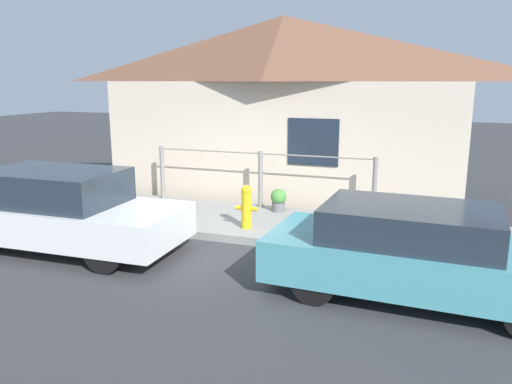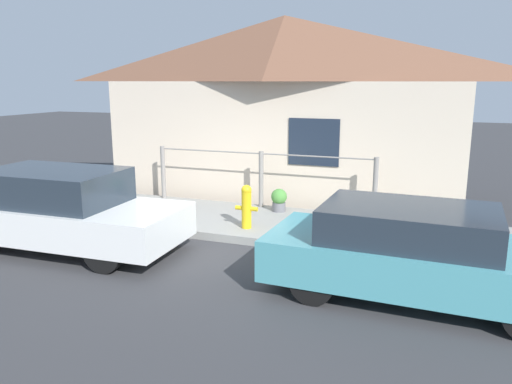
% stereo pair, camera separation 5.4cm
% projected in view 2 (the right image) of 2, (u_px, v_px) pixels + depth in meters
% --- Properties ---
extents(ground_plane, '(60.00, 60.00, 0.00)m').
position_uv_depth(ground_plane, '(221.00, 242.00, 8.89)').
color(ground_plane, '#38383A').
extents(sidewalk, '(24.00, 2.29, 0.15)m').
position_uv_depth(sidewalk, '(244.00, 222.00, 9.92)').
color(sidewalk, gray).
rests_on(sidewalk, ground_plane).
extents(house, '(8.59, 2.23, 4.27)m').
position_uv_depth(house, '(283.00, 57.00, 11.46)').
color(house, beige).
rests_on(house, ground_plane).
extents(fence, '(4.90, 0.10, 1.21)m').
position_uv_depth(fence, '(261.00, 177.00, 10.67)').
color(fence, gray).
rests_on(fence, sidewalk).
extents(car_left, '(4.19, 1.78, 1.36)m').
position_uv_depth(car_left, '(61.00, 210.00, 8.43)').
color(car_left, white).
rests_on(car_left, ground_plane).
extents(car_right, '(4.05, 1.78, 1.23)m').
position_uv_depth(car_right, '(417.00, 253.00, 6.50)').
color(car_right, teal).
rests_on(car_right, ground_plane).
extents(fire_hydrant, '(0.43, 0.19, 0.81)m').
position_uv_depth(fire_hydrant, '(247.00, 206.00, 9.16)').
color(fire_hydrant, yellow).
rests_on(fire_hydrant, sidewalk).
extents(potted_plant_near_hydrant, '(0.33, 0.33, 0.48)m').
position_uv_depth(potted_plant_near_hydrant, '(279.00, 199.00, 10.38)').
color(potted_plant_near_hydrant, slate).
rests_on(potted_plant_near_hydrant, sidewalk).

